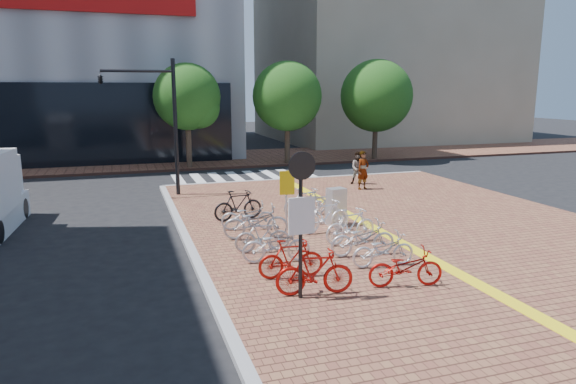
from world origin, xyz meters
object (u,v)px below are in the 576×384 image
object	(u,v)px
bike_0	(315,272)
bike_4	(256,222)
bike_11	(326,216)
bike_12	(319,207)
pedestrian_b	(359,168)
bike_10	(351,226)
pedestrian_a	(363,170)
bike_7	(405,267)
yellow_sign	(287,188)
utility_box	(336,207)
bike_3	(262,236)
bike_9	(363,238)
traffic_light_pole	(142,102)
bike_6	(238,205)
bike_1	(291,259)
bike_8	(383,250)
bike_5	(248,216)
bike_13	(306,202)
notice_sign	(301,208)
bike_2	(276,245)

from	to	relation	value
bike_0	bike_4	size ratio (longest dim) A/B	0.88
bike_4	bike_11	bearing A→B (deg)	-82.23
bike_11	bike_12	world-z (taller)	bike_12
bike_4	pedestrian_b	distance (m)	10.09
bike_10	pedestrian_a	xyz separation A→B (m)	(4.07, 7.45, 0.35)
bike_0	pedestrian_b	bearing A→B (deg)	-20.75
bike_10	bike_12	distance (m)	2.50
bike_7	yellow_sign	xyz separation A→B (m)	(-0.91, 6.04, 0.82)
utility_box	yellow_sign	world-z (taller)	yellow_sign
bike_3	bike_9	world-z (taller)	bike_9
bike_3	bike_4	world-z (taller)	bike_4
traffic_light_pole	bike_6	bearing A→B (deg)	-61.33
bike_1	bike_8	size ratio (longest dim) A/B	0.95
bike_5	bike_12	xyz separation A→B (m)	(2.49, 0.13, 0.09)
bike_4	bike_8	size ratio (longest dim) A/B	1.17
bike_7	bike_11	bearing A→B (deg)	12.00
bike_1	bike_10	size ratio (longest dim) A/B	0.92
bike_13	utility_box	xyz separation A→B (m)	(0.51, -1.56, 0.12)
bike_6	bike_3	bearing A→B (deg)	168.50
bike_12	bike_11	bearing A→B (deg)	170.85
bike_7	traffic_light_pole	distance (m)	13.82
bike_8	notice_sign	distance (m)	3.39
bike_5	bike_13	world-z (taller)	bike_13
bike_1	traffic_light_pole	distance (m)	11.88
bike_13	traffic_light_pole	world-z (taller)	traffic_light_pole
bike_2	bike_11	size ratio (longest dim) A/B	1.02
bike_7	notice_sign	world-z (taller)	notice_sign
bike_6	bike_10	distance (m)	4.50
bike_7	bike_9	world-z (taller)	bike_9
pedestrian_a	bike_10	bearing A→B (deg)	-135.24
bike_13	bike_5	bearing A→B (deg)	111.15
bike_11	pedestrian_a	size ratio (longest dim) A/B	1.01
traffic_light_pole	bike_1	bearing A→B (deg)	-75.73
bike_4	bike_13	world-z (taller)	bike_4
bike_4	bike_7	xyz separation A→B (m)	(2.29, -4.80, -0.06)
bike_9	bike_13	bearing A→B (deg)	2.99
yellow_sign	notice_sign	bearing A→B (deg)	-105.09
bike_3	bike_6	distance (m)	3.73
pedestrian_a	notice_sign	size ratio (longest dim) A/B	0.54
notice_sign	bike_7	bearing A→B (deg)	-1.70
bike_13	pedestrian_a	xyz separation A→B (m)	(4.18, 3.88, 0.36)
bike_5	bike_8	world-z (taller)	bike_5
bike_10	bike_12	bearing A→B (deg)	-10.59
bike_5	pedestrian_a	distance (m)	8.33
traffic_light_pole	bike_10	bearing A→B (deg)	-58.80
bike_9	bike_2	bearing A→B (deg)	89.18
bike_8	traffic_light_pole	bearing A→B (deg)	28.55
bike_2	bike_5	size ratio (longest dim) A/B	1.04
pedestrian_b	utility_box	size ratio (longest dim) A/B	1.25
bike_5	bike_10	distance (m)	3.46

